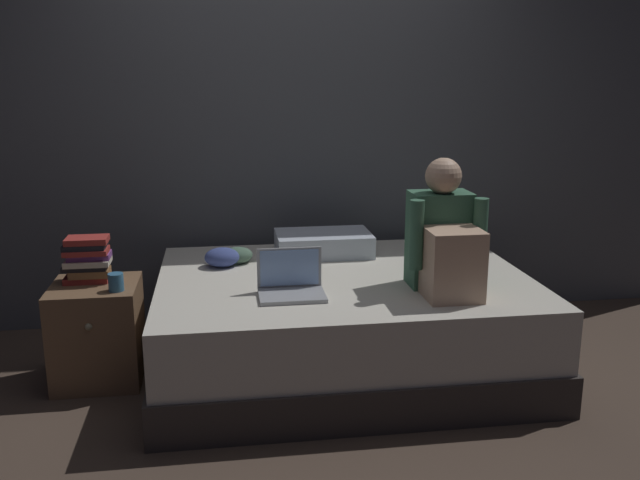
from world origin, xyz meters
TOP-DOWN VIEW (x-y plane):
  - ground_plane at (0.00, 0.00)m, footprint 8.00×8.00m
  - wall_back at (0.00, 1.20)m, footprint 5.60×0.10m
  - bed at (0.20, 0.30)m, footprint 2.00×1.50m
  - nightstand at (-1.10, 0.34)m, footprint 0.44×0.46m
  - person_sitting at (0.65, -0.02)m, footprint 0.39×0.44m
  - laptop at (-0.11, 0.02)m, footprint 0.32×0.23m
  - pillow at (0.16, 0.75)m, footprint 0.56×0.36m
  - book_stack at (-1.13, 0.40)m, footprint 0.24×0.16m
  - mug at (-0.97, 0.22)m, footprint 0.08×0.08m
  - clothes_pile at (-0.41, 0.59)m, footprint 0.27×0.21m

SIDE VIEW (x-z plane):
  - ground_plane at x=0.00m, z-range 0.00..0.00m
  - bed at x=0.20m, z-range 0.00..0.53m
  - nightstand at x=-1.10m, z-range 0.00..0.53m
  - mug at x=-0.97m, z-range 0.53..0.62m
  - clothes_pile at x=-0.41m, z-range 0.53..0.63m
  - laptop at x=-0.11m, z-range 0.48..0.70m
  - pillow at x=0.16m, z-range 0.53..0.66m
  - book_stack at x=-1.13m, z-range 0.53..0.77m
  - person_sitting at x=0.65m, z-range 0.45..1.11m
  - wall_back at x=0.00m, z-range 0.00..2.70m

